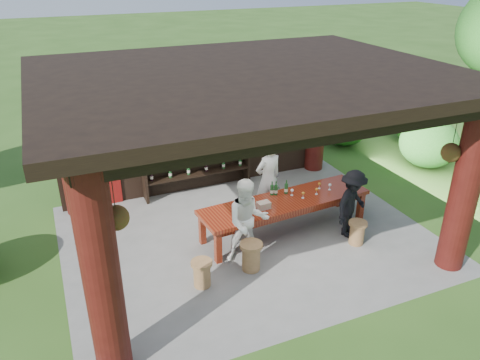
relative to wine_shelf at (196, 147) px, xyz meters
name	(u,v)px	position (x,y,z in m)	size (l,w,h in m)	color
ground	(247,237)	(0.27, -2.45, -1.19)	(90.00, 90.00, 0.00)	#2D5119
pavilion	(239,135)	(0.25, -2.02, 0.94)	(7.50, 6.00, 3.60)	slate
wine_shelf	(196,147)	(0.00, 0.00, 0.00)	(2.70, 0.41, 2.37)	black
tasting_table	(285,205)	(1.09, -2.55, -0.55)	(3.78, 1.24, 0.75)	#5A150C
stool_near_left	(251,256)	(-0.13, -3.51, -0.89)	(0.43, 0.43, 0.57)	brown
stool_near_right	(357,232)	(2.22, -3.55, -0.92)	(0.38, 0.38, 0.50)	brown
stool_far_left	(202,273)	(-1.13, -3.61, -0.92)	(0.39, 0.39, 0.51)	brown
host	(268,179)	(1.05, -1.79, -0.28)	(0.66, 0.43, 1.81)	white
guest_woman	(248,221)	(-0.05, -3.17, -0.35)	(0.82, 0.64, 1.69)	white
guest_man	(352,204)	(2.28, -3.21, -0.45)	(0.95, 0.55, 1.48)	black
table_bottles	(278,188)	(1.06, -2.25, -0.28)	(0.39, 0.14, 0.31)	#194C1E
table_glasses	(312,190)	(1.77, -2.49, -0.36)	(0.95, 0.32, 0.15)	silver
napkin_basket	(264,205)	(0.51, -2.68, -0.37)	(0.26, 0.18, 0.14)	#BF6672
shrubs	(343,176)	(3.14, -1.67, -0.64)	(15.12, 8.66, 1.36)	#194C14
trees	(379,53)	(3.94, -1.46, 2.18)	(21.41, 10.52, 4.80)	#3F2819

